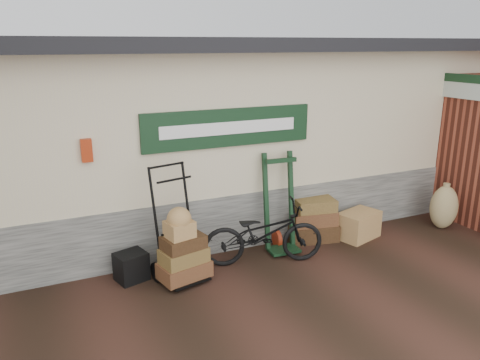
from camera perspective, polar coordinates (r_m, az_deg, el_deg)
name	(u,v)px	position (r m, az deg, el deg)	size (l,w,h in m)	color
ground	(277,274)	(6.73, 4.52, -11.37)	(80.00, 80.00, 0.00)	black
station_building	(206,129)	(8.58, -4.13, 6.18)	(14.40, 4.10, 3.20)	#4C4C47
brick_outbuilding	(460,140)	(10.11, 25.29, 4.40)	(1.71, 4.51, 2.62)	maroon
porter_trolley	(176,223)	(6.36, -7.82, -5.19)	(0.80, 0.60, 1.61)	black
green_barrow	(280,203)	(7.21, 4.92, -2.80)	(0.55, 0.47, 1.53)	black
suitcase_stack	(312,219)	(7.78, 8.80, -4.72)	(0.80, 0.50, 0.71)	#321F0F
wicker_hamper	(359,225)	(8.04, 14.25, -5.33)	(0.68, 0.45, 0.45)	olive
black_trunk	(131,266)	(6.65, -13.12, -10.23)	(0.40, 0.34, 0.40)	black
bicycle	(263,230)	(6.83, 2.88, -6.15)	(1.77, 0.62, 1.03)	black
burlap_sack_left	(444,207)	(8.87, 23.59, -3.06)	(0.48, 0.40, 0.77)	olive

